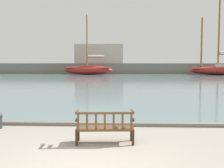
{
  "coord_description": "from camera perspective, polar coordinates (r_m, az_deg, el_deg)",
  "views": [
    {
      "loc": [
        0.87,
        -5.99,
        2.28
      ],
      "look_at": [
        0.17,
        10.0,
        1.0
      ],
      "focal_mm": 45.0,
      "sensor_mm": 36.0,
      "label": 1
    }
  ],
  "objects": [
    {
      "name": "park_bench",
      "position": [
        7.88,
        -1.46,
        -8.7
      ],
      "size": [
        1.63,
        0.62,
        0.92
      ],
      "color": "#322113",
      "rests_on": "ground"
    },
    {
      "name": "far_breakwater",
      "position": [
        52.03,
        0.79,
        3.69
      ],
      "size": [
        58.5,
        2.4,
        5.49
      ],
      "color": "slate",
      "rests_on": "ground"
    },
    {
      "name": "harbor_water",
      "position": [
        50.05,
        1.52,
        1.99
      ],
      "size": [
        100.0,
        80.0,
        0.08
      ],
      "primitive_type": "cube",
      "color": "slate",
      "rests_on": "ground"
    },
    {
      "name": "sailboat_distant_harbor",
      "position": [
        48.08,
        -4.8,
        2.98
      ],
      "size": [
        8.25,
        2.4,
        10.07
      ],
      "color": "maroon",
      "rests_on": "harbor_water"
    },
    {
      "name": "quay_edge_kerb",
      "position": [
        10.13,
        -2.5,
        -8.09
      ],
      "size": [
        40.0,
        0.3,
        0.12
      ],
      "primitive_type": "cube",
      "color": "slate",
      "rests_on": "ground"
    },
    {
      "name": "ground_plane",
      "position": [
        6.47,
        -5.61,
        -16.06
      ],
      "size": [
        160.0,
        160.0,
        0.0
      ],
      "primitive_type": "plane",
      "color": "gray"
    },
    {
      "name": "sailboat_nearest_starboard",
      "position": [
        50.03,
        21.02,
        2.92
      ],
      "size": [
        10.17,
        4.67,
        13.35
      ],
      "color": "maroon",
      "rests_on": "harbor_water"
    }
  ]
}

